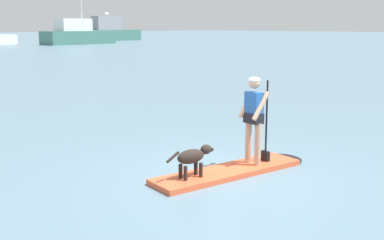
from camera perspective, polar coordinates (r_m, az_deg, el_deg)
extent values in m
plane|color=slate|center=(9.19, 4.28, -6.40)|extent=(400.00, 400.00, 0.00)
cube|color=#E55933|center=(9.18, 4.28, -6.10)|extent=(3.20, 1.13, 0.10)
ellipsoid|color=black|center=(10.23, 11.01, -4.47)|extent=(0.64, 0.78, 0.10)
cylinder|color=tan|center=(9.55, 6.67, -2.56)|extent=(0.12, 0.12, 0.83)
cylinder|color=tan|center=(9.37, 7.75, -2.86)|extent=(0.12, 0.12, 0.83)
cube|color=black|center=(9.35, 7.28, 0.24)|extent=(0.26, 0.38, 0.20)
cube|color=#2659A5|center=(9.31, 7.31, 1.53)|extent=(0.24, 0.36, 0.59)
sphere|color=tan|center=(9.25, 7.38, 4.36)|extent=(0.22, 0.22, 0.22)
ellipsoid|color=white|center=(9.24, 7.39, 4.73)|extent=(0.23, 0.23, 0.11)
cylinder|color=tan|center=(9.44, 6.53, 1.97)|extent=(0.43, 0.14, 0.54)
cylinder|color=tan|center=(9.17, 8.13, 1.66)|extent=(0.43, 0.14, 0.54)
cylinder|color=black|center=(9.61, 8.79, -0.13)|extent=(0.04, 0.04, 1.62)
cube|color=black|center=(9.77, 8.66, -4.21)|extent=(0.10, 0.19, 0.20)
ellipsoid|color=#2D231E|center=(8.54, -0.15, -4.33)|extent=(0.58, 0.29, 0.26)
ellipsoid|color=#2D231E|center=(8.71, 1.66, -3.49)|extent=(0.24, 0.19, 0.18)
ellipsoid|color=black|center=(8.79, 2.23, -3.50)|extent=(0.13, 0.09, 0.08)
cylinder|color=#2D231E|center=(8.31, -2.28, -4.41)|extent=(0.27, 0.08, 0.18)
cylinder|color=#2D231E|center=(8.76, 0.44, -5.68)|extent=(0.07, 0.07, 0.26)
cylinder|color=#2D231E|center=(8.65, 1.05, -5.92)|extent=(0.07, 0.07, 0.26)
cylinder|color=#2D231E|center=(8.58, -1.37, -6.06)|extent=(0.07, 0.07, 0.26)
cylinder|color=#2D231E|center=(8.46, -0.77, -6.31)|extent=(0.07, 0.07, 0.26)
cube|color=#3F7266|center=(75.68, -13.20, 9.46)|extent=(11.87, 4.79, 1.96)
cube|color=silver|center=(75.23, -13.84, 10.86)|extent=(5.47, 3.17, 1.81)
cylinder|color=silver|center=(76.01, -12.97, 13.08)|extent=(0.20, 0.20, 7.60)
cylinder|color=silver|center=(75.23, -13.85, 11.08)|extent=(4.03, 0.63, 0.14)
cube|color=#3F7266|center=(91.55, -9.49, 9.84)|extent=(12.52, 4.15, 1.98)
cube|color=gray|center=(91.03, -10.03, 11.22)|extent=(5.72, 2.71, 2.47)
ellipsoid|color=white|center=(91.05, -10.06, 12.21)|extent=(0.90, 0.90, 0.60)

